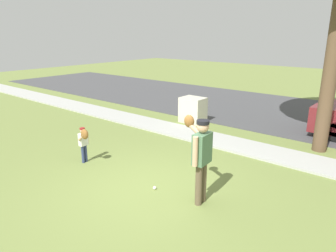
{
  "coord_description": "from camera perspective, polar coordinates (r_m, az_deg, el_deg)",
  "views": [
    {
      "loc": [
        4.16,
        -4.37,
        3.21
      ],
      "look_at": [
        -0.5,
        1.33,
        1.0
      ],
      "focal_mm": 33.09,
      "sensor_mm": 36.0,
      "label": 1
    }
  ],
  "objects": [
    {
      "name": "ground_plane",
      "position": [
        9.46,
        10.77,
        -3.42
      ],
      "size": [
        48.0,
        48.0,
        0.0
      ],
      "primitive_type": "plane",
      "color": "olive"
    },
    {
      "name": "person_adult",
      "position": [
        5.91,
        6.0,
        -4.76
      ],
      "size": [
        0.71,
        0.6,
        1.69
      ],
      "rotation": [
        0.0,
        0.0,
        -3.08
      ],
      "color": "brown",
      "rests_on": "ground"
    },
    {
      "name": "baseball",
      "position": [
        6.75,
        -2.48,
        -11.32
      ],
      "size": [
        0.07,
        0.07,
        0.07
      ],
      "primitive_type": "sphere",
      "color": "white",
      "rests_on": "ground"
    },
    {
      "name": "person_child",
      "position": [
        8.07,
        -15.25,
        -2.41
      ],
      "size": [
        0.44,
        0.36,
        0.98
      ],
      "rotation": [
        0.0,
        0.0,
        0.07
      ],
      "color": "navy",
      "rests_on": "ground"
    },
    {
      "name": "sidewalk_strip",
      "position": [
        9.53,
        11.08,
        -3.09
      ],
      "size": [
        36.0,
        1.2,
        0.06
      ],
      "primitive_type": "cube",
      "color": "#A3A39E",
      "rests_on": "ground"
    },
    {
      "name": "utility_cabinet",
      "position": [
        11.55,
        4.61,
        2.96
      ],
      "size": [
        0.87,
        0.67,
        0.94
      ],
      "primitive_type": "cube",
      "color": "beige",
      "rests_on": "ground"
    },
    {
      "name": "road_surface",
      "position": [
        13.99,
        20.94,
        2.39
      ],
      "size": [
        36.0,
        6.8,
        0.02
      ],
      "primitive_type": "cube",
      "color": "#424244",
      "rests_on": "ground"
    }
  ]
}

